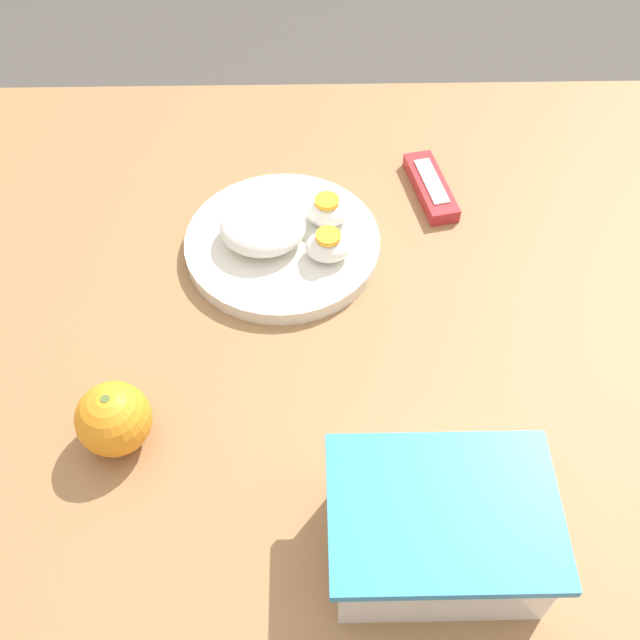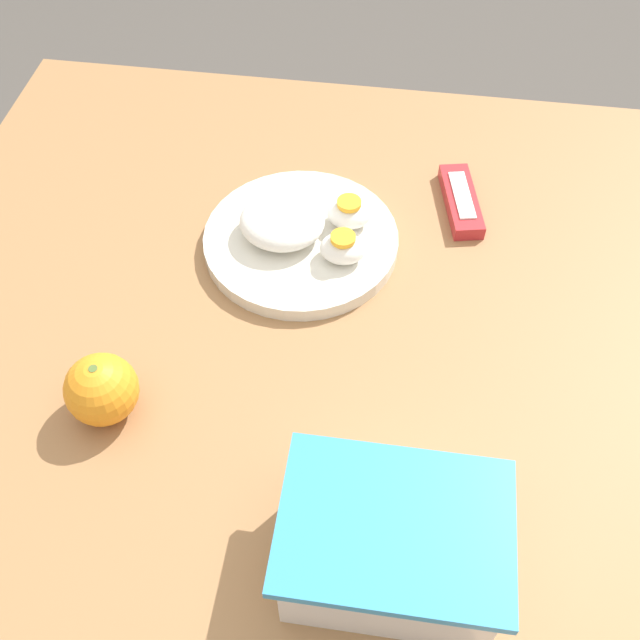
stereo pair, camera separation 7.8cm
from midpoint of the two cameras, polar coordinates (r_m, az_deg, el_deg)
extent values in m
plane|color=#4C4742|center=(1.45, 0.72, -19.11)|extent=(10.00, 10.00, 0.00)
cube|color=#996B42|center=(0.81, 1.22, -2.64)|extent=(1.09, 0.95, 0.03)
cylinder|color=brown|center=(1.45, 20.30, 3.03)|extent=(0.05, 0.05, 0.69)
cylinder|color=brown|center=(1.44, -19.75, 2.48)|extent=(0.05, 0.05, 0.69)
cube|color=white|center=(0.66, 5.44, -16.12)|extent=(0.17, 0.12, 0.08)
cube|color=#CCBC84|center=(0.67, 5.36, -16.51)|extent=(0.16, 0.11, 0.06)
cube|color=#338CC6|center=(0.61, 5.77, -14.52)|extent=(0.19, 0.14, 0.01)
ellipsoid|color=gray|center=(0.65, 9.92, -16.64)|extent=(0.05, 0.05, 0.02)
ellipsoid|color=gray|center=(0.65, 1.18, -15.27)|extent=(0.06, 0.05, 0.03)
sphere|color=orange|center=(0.75, -18.40, -7.37)|extent=(0.07, 0.07, 0.07)
cylinder|color=#4C662D|center=(0.72, -19.08, -5.97)|extent=(0.01, 0.01, 0.00)
cylinder|color=silver|center=(0.89, -5.40, 5.63)|extent=(0.23, 0.23, 0.02)
ellipsoid|color=white|center=(0.87, -6.97, 6.91)|extent=(0.10, 0.09, 0.04)
ellipsoid|color=white|center=(0.89, -2.02, 8.10)|extent=(0.05, 0.04, 0.03)
cylinder|color=#F4A823|center=(0.88, -2.05, 8.91)|extent=(0.03, 0.03, 0.01)
ellipsoid|color=white|center=(0.85, -2.03, 5.44)|extent=(0.05, 0.04, 0.03)
cylinder|color=#F4A823|center=(0.84, -2.06, 6.25)|extent=(0.03, 0.03, 0.01)
cube|color=#B7282D|center=(0.96, 6.11, 9.91)|extent=(0.06, 0.12, 0.02)
cube|color=white|center=(0.95, 6.16, 10.36)|extent=(0.04, 0.09, 0.00)
camera|label=1|loc=(0.04, -92.87, -3.65)|focal=42.00mm
camera|label=2|loc=(0.04, 87.13, 3.65)|focal=42.00mm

